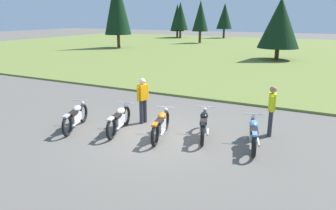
{
  "coord_description": "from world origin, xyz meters",
  "views": [
    {
      "loc": [
        4.64,
        -8.49,
        3.81
      ],
      "look_at": [
        0.0,
        0.6,
        0.9
      ],
      "focal_mm": 33.48,
      "sensor_mm": 36.0,
      "label": 1
    }
  ],
  "objects_px": {
    "motorcycle_silver": "(76,117)",
    "motorcycle_orange": "(161,125)",
    "motorcycle_sky_blue": "(253,134)",
    "motorcycle_black": "(204,124)",
    "rider_checking_bike": "(143,98)",
    "motorcycle_cream": "(119,119)",
    "rider_near_row_end": "(272,108)"
  },
  "relations": [
    {
      "from": "motorcycle_silver",
      "to": "motorcycle_orange",
      "type": "distance_m",
      "value": 3.1
    },
    {
      "from": "motorcycle_sky_blue",
      "to": "rider_checking_bike",
      "type": "height_order",
      "value": "rider_checking_bike"
    },
    {
      "from": "motorcycle_sky_blue",
      "to": "rider_near_row_end",
      "type": "height_order",
      "value": "rider_near_row_end"
    },
    {
      "from": "motorcycle_orange",
      "to": "rider_near_row_end",
      "type": "relative_size",
      "value": 1.23
    },
    {
      "from": "motorcycle_silver",
      "to": "motorcycle_sky_blue",
      "type": "distance_m",
      "value": 5.99
    },
    {
      "from": "rider_near_row_end",
      "to": "motorcycle_cream",
      "type": "bearing_deg",
      "value": -157.04
    },
    {
      "from": "motorcycle_silver",
      "to": "rider_near_row_end",
      "type": "bearing_deg",
      "value": 21.26
    },
    {
      "from": "motorcycle_black",
      "to": "rider_near_row_end",
      "type": "relative_size",
      "value": 1.21
    },
    {
      "from": "motorcycle_black",
      "to": "rider_checking_bike",
      "type": "height_order",
      "value": "rider_checking_bike"
    },
    {
      "from": "motorcycle_cream",
      "to": "rider_checking_bike",
      "type": "distance_m",
      "value": 1.29
    },
    {
      "from": "motorcycle_black",
      "to": "motorcycle_cream",
      "type": "bearing_deg",
      "value": -162.99
    },
    {
      "from": "motorcycle_silver",
      "to": "motorcycle_black",
      "type": "distance_m",
      "value": 4.45
    },
    {
      "from": "motorcycle_silver",
      "to": "motorcycle_black",
      "type": "xyz_separation_m",
      "value": [
        4.26,
        1.27,
        0.0
      ]
    },
    {
      "from": "motorcycle_silver",
      "to": "motorcycle_orange",
      "type": "relative_size",
      "value": 0.97
    },
    {
      "from": "motorcycle_orange",
      "to": "rider_checking_bike",
      "type": "height_order",
      "value": "rider_checking_bike"
    },
    {
      "from": "motorcycle_black",
      "to": "motorcycle_sky_blue",
      "type": "height_order",
      "value": "same"
    },
    {
      "from": "motorcycle_silver",
      "to": "rider_near_row_end",
      "type": "height_order",
      "value": "rider_near_row_end"
    },
    {
      "from": "rider_checking_bike",
      "to": "motorcycle_orange",
      "type": "bearing_deg",
      "value": -37.78
    },
    {
      "from": "motorcycle_silver",
      "to": "motorcycle_cream",
      "type": "distance_m",
      "value": 1.59
    },
    {
      "from": "motorcycle_silver",
      "to": "motorcycle_orange",
      "type": "height_order",
      "value": "same"
    },
    {
      "from": "motorcycle_orange",
      "to": "motorcycle_black",
      "type": "height_order",
      "value": "same"
    },
    {
      "from": "motorcycle_sky_blue",
      "to": "motorcycle_cream",
      "type": "bearing_deg",
      "value": -170.41
    },
    {
      "from": "motorcycle_cream",
      "to": "motorcycle_sky_blue",
      "type": "xyz_separation_m",
      "value": [
        4.34,
        0.73,
        0.0
      ]
    },
    {
      "from": "motorcycle_silver",
      "to": "rider_checking_bike",
      "type": "relative_size",
      "value": 1.2
    },
    {
      "from": "rider_near_row_end",
      "to": "motorcycle_silver",
      "type": "bearing_deg",
      "value": -158.74
    },
    {
      "from": "motorcycle_sky_blue",
      "to": "rider_checking_bike",
      "type": "distance_m",
      "value": 4.15
    },
    {
      "from": "motorcycle_cream",
      "to": "motorcycle_black",
      "type": "distance_m",
      "value": 2.85
    },
    {
      "from": "motorcycle_orange",
      "to": "rider_checking_bike",
      "type": "bearing_deg",
      "value": 142.22
    },
    {
      "from": "motorcycle_silver",
      "to": "rider_checking_bike",
      "type": "height_order",
      "value": "rider_checking_bike"
    },
    {
      "from": "rider_near_row_end",
      "to": "motorcycle_orange",
      "type": "bearing_deg",
      "value": -150.25
    },
    {
      "from": "motorcycle_sky_blue",
      "to": "motorcycle_black",
      "type": "bearing_deg",
      "value": 176.35
    },
    {
      "from": "motorcycle_cream",
      "to": "motorcycle_orange",
      "type": "distance_m",
      "value": 1.52
    }
  ]
}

